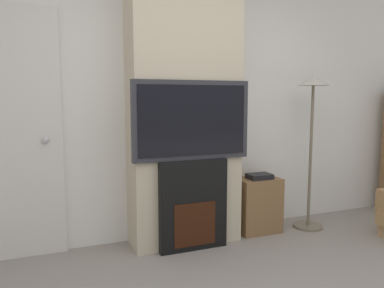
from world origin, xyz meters
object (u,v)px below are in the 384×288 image
Objects in this scene: television at (192,120)px; floor_lamp at (312,112)px; media_stand at (257,204)px; fireplace at (192,205)px.

television is 0.68× the size of floor_lamp.
fireplace is at bearing -168.05° from media_stand.
television is 1.33m from floor_lamp.
floor_lamp reaches higher than fireplace.
media_stand is (0.77, 0.17, -0.87)m from television.
television is 1.18m from media_stand.
television is at bearing -90.00° from fireplace.
television is 1.78× the size of media_stand.
media_stand is (0.77, 0.16, -0.12)m from fireplace.
media_stand is at bearing 12.09° from television.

